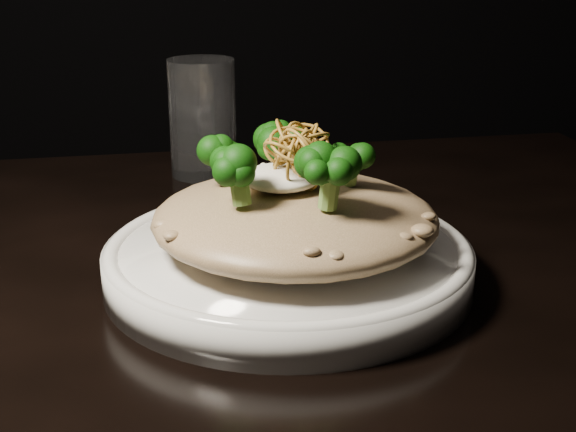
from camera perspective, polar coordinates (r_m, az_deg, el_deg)
name	(u,v)px	position (r m, az deg, el deg)	size (l,w,h in m)	color
table	(183,370)	(0.69, -7.49, -10.81)	(1.10, 0.80, 0.75)	black
plate	(288,264)	(0.64, 0.00, -3.40)	(0.29, 0.29, 0.03)	silver
risotto	(295,218)	(0.62, 0.50, -0.17)	(0.22, 0.22, 0.05)	brown
broccoli	(285,157)	(0.60, -0.21, 4.21)	(0.14, 0.14, 0.05)	black
cheese	(281,177)	(0.61, -0.49, 2.76)	(0.06, 0.06, 0.02)	white
shallots	(294,144)	(0.60, 0.42, 5.11)	(0.05, 0.05, 0.03)	brown
drinking_glass	(203,118)	(0.91, -6.10, 6.94)	(0.07, 0.07, 0.13)	white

